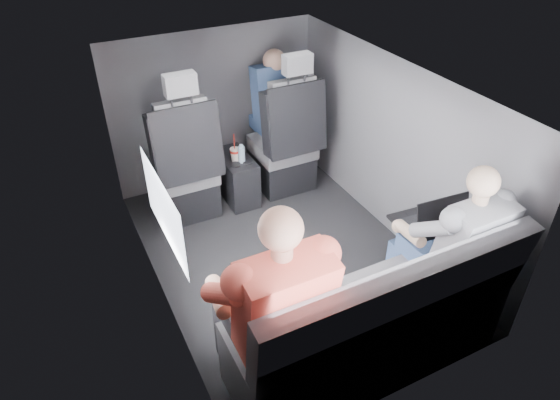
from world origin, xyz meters
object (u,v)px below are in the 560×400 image
front_seat_right (286,148)px  rear_bench (372,327)px  laptop_white (267,288)px  laptop_black (429,219)px  water_bottle (242,154)px  passenger_rear_left (271,306)px  soda_cup (235,154)px  center_console (236,178)px  passenger_front_right (275,99)px  passenger_rear_right (451,244)px  front_seat_left (185,172)px

front_seat_right → rear_bench: 1.96m
laptop_white → laptop_black: size_ratio=0.89×
water_bottle → passenger_rear_left: bearing=-108.6°
laptop_black → soda_cup: bearing=111.7°
water_bottle → laptop_white: size_ratio=0.47×
center_console → passenger_front_right: bearing=24.7°
front_seat_right → rear_bench: (-0.45, -1.90, -0.09)m
rear_bench → passenger_front_right: bearing=77.6°
center_console → passenger_rear_left: size_ratio=0.37×
laptop_black → passenger_rear_left: 1.20m
rear_bench → laptop_black: rear_bench is taller
rear_bench → laptop_black: bearing=27.3°
soda_cup → passenger_rear_right: bearing=-71.4°
passenger_front_right → laptop_white: bearing=-117.4°
rear_bench → passenger_rear_left: (-0.57, 0.09, 0.35)m
soda_cup → laptop_white: (-0.50, -1.66, 0.17)m
front_seat_right → laptop_white: bearing=-120.2°
center_console → laptop_black: laptop_black is taller
front_seat_right → laptop_white: size_ratio=3.78×
front_seat_right → passenger_front_right: size_ratio=1.71×
rear_bench → passenger_front_right: 2.25m
rear_bench → laptop_black: 0.76m
front_seat_right → passenger_front_right: bearing=84.6°
passenger_rear_left → passenger_rear_right: size_ratio=1.10×
laptop_white → rear_bench: bearing=-23.7°
front_seat_left → water_bottle: front_seat_left is taller
passenger_rear_right → laptop_black: bearing=83.3°
rear_bench → water_bottle: (0.02, 1.85, 0.16)m
laptop_black → front_seat_right: bearing=95.7°
front_seat_right → soda_cup: bearing=-178.9°
front_seat_right → front_seat_left: bearing=180.0°
passenger_rear_left → water_bottle: bearing=71.4°
water_bottle → passenger_rear_right: bearing=-72.1°
rear_bench → passenger_front_right: passenger_front_right is taller
water_bottle → passenger_front_right: bearing=34.5°
front_seat_left → passenger_rear_left: (-0.12, -1.81, 0.26)m
rear_bench → passenger_rear_left: passenger_rear_left is taller
laptop_white → passenger_front_right: (1.00, 1.93, 0.11)m
front_seat_left → front_seat_right: (0.90, 0.00, 0.00)m
water_bottle → laptop_black: size_ratio=0.42×
front_seat_left → water_bottle: 0.48m
front_seat_left → rear_bench: front_seat_left is taller
center_console → passenger_rear_left: 1.99m
passenger_rear_right → front_seat_left: bearing=119.8°
laptop_black → passenger_front_right: (-0.13, 1.85, 0.11)m
water_bottle → passenger_rear_right: (0.56, -1.75, 0.14)m
front_seat_right → passenger_front_right: 0.43m
passenger_front_right → water_bottle: bearing=-145.5°
center_console → laptop_white: bearing=-107.0°
water_bottle → soda_cup: bearing=130.4°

